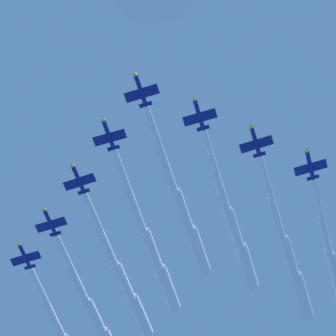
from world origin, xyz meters
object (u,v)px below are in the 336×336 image
(jet_lead, at_px, (184,214))
(jet_starboard_inner, at_px, (154,253))
(jet_starboard_mid, at_px, (125,284))
(jet_port_outer, at_px, (336,275))
(jet_port_inner, at_px, (235,232))
(jet_starboard_outer, at_px, (96,319))
(jet_port_mid, at_px, (291,261))

(jet_lead, xyz_separation_m, jet_starboard_inner, (-15.40, -6.62, 1.41))
(jet_starboard_mid, distance_m, jet_port_outer, 59.07)
(jet_port_inner, height_order, jet_starboard_inner, jet_starboard_inner)
(jet_starboard_inner, bearing_deg, jet_port_inner, 62.85)
(jet_lead, distance_m, jet_starboard_outer, 45.84)
(jet_port_inner, distance_m, jet_starboard_mid, 36.07)
(jet_starboard_inner, distance_m, jet_port_mid, 37.78)
(jet_lead, relative_size, jet_port_outer, 1.01)
(jet_port_inner, xyz_separation_m, jet_starboard_mid, (-22.83, -27.91, 0.86))
(jet_lead, bearing_deg, jet_port_outer, 109.00)
(jet_port_inner, relative_size, jet_starboard_inner, 0.95)
(jet_port_inner, bearing_deg, jet_lead, -72.36)
(jet_lead, relative_size, jet_starboard_outer, 1.05)
(jet_lead, relative_size, jet_starboard_inner, 0.97)
(jet_starboard_inner, relative_size, jet_port_mid, 1.00)
(jet_port_outer, distance_m, jet_starboard_outer, 69.92)
(jet_port_inner, distance_m, jet_port_outer, 31.72)
(jet_lead, xyz_separation_m, jet_port_mid, (-11.69, 30.89, -1.12))
(jet_port_mid, distance_m, jet_port_outer, 13.86)
(jet_lead, bearing_deg, jet_port_mid, 110.73)
(jet_port_outer, bearing_deg, jet_port_mid, -75.14)
(jet_port_inner, height_order, jet_starboard_outer, jet_starboard_outer)
(jet_port_inner, height_order, jet_port_mid, jet_port_inner)
(jet_lead, height_order, jet_starboard_outer, jet_starboard_outer)
(jet_starboard_inner, bearing_deg, jet_lead, 23.25)
(jet_port_mid, bearing_deg, jet_starboard_inner, -95.65)
(jet_port_mid, relative_size, jet_starboard_outer, 1.08)
(jet_starboard_inner, height_order, jet_starboard_outer, jet_starboard_inner)
(jet_port_inner, relative_size, jet_starboard_mid, 1.01)
(jet_lead, relative_size, jet_port_mid, 0.97)
(jet_port_mid, bearing_deg, jet_port_inner, -66.65)
(jet_lead, bearing_deg, jet_starboard_outer, -153.09)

